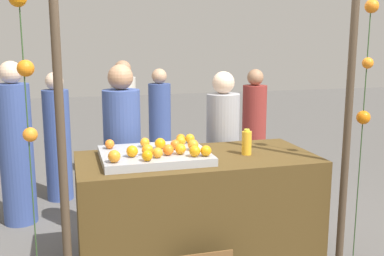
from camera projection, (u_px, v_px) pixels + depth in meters
name	position (u px, v px, depth m)	size (l,w,h in m)	color
stall_counter	(197.00, 213.00, 3.68)	(1.86, 0.87, 0.94)	#4C3819
orange_tray	(154.00, 155.00, 3.50)	(0.81, 0.65, 0.06)	#9EA0A5
orange_0	(190.00, 139.00, 3.77)	(0.08, 0.08, 0.08)	orange
orange_1	(132.00, 151.00, 3.33)	(0.09, 0.09, 0.09)	orange
orange_2	(114.00, 156.00, 3.18)	(0.09, 0.09, 0.09)	orange
orange_3	(205.00, 151.00, 3.35)	(0.08, 0.08, 0.08)	orange
orange_4	(180.00, 149.00, 3.41)	(0.08, 0.08, 0.08)	orange
orange_5	(160.00, 144.00, 3.58)	(0.09, 0.09, 0.09)	orange
orange_6	(168.00, 150.00, 3.38)	(0.08, 0.08, 0.08)	orange
orange_7	(147.00, 156.00, 3.22)	(0.08, 0.08, 0.08)	orange
orange_8	(175.00, 145.00, 3.57)	(0.07, 0.07, 0.07)	orange
orange_9	(193.00, 145.00, 3.53)	(0.09, 0.09, 0.09)	orange
orange_10	(195.00, 151.00, 3.34)	(0.08, 0.08, 0.08)	orange
orange_11	(158.00, 153.00, 3.30)	(0.08, 0.08, 0.08)	orange
orange_12	(148.00, 150.00, 3.37)	(0.09, 0.09, 0.09)	orange
orange_13	(145.00, 142.00, 3.63)	(0.08, 0.08, 0.08)	orange
orange_14	(181.00, 141.00, 3.66)	(0.08, 0.08, 0.08)	orange
orange_15	(110.00, 144.00, 3.58)	(0.07, 0.07, 0.07)	orange
orange_16	(181.00, 138.00, 3.79)	(0.08, 0.08, 0.08)	orange
juice_bottle	(247.00, 143.00, 3.63)	(0.08, 0.08, 0.21)	gold
vendor_left	(123.00, 163.00, 4.09)	(0.33, 0.33, 1.64)	#384C8C
vendor_right	(222.00, 158.00, 4.40)	(0.31, 0.31, 1.55)	#99999E
crowd_person_0	(58.00, 141.00, 5.27)	(0.30, 0.30, 1.49)	#384C8C
crowd_person_1	(160.00, 127.00, 6.14)	(0.30, 0.30, 1.47)	#384C8C
crowd_person_2	(254.00, 133.00, 5.75)	(0.30, 0.30, 1.49)	maroon
crowd_person_3	(124.00, 126.00, 5.96)	(0.32, 0.32, 1.59)	beige
crowd_person_4	(16.00, 149.00, 4.56)	(0.33, 0.33, 1.64)	#384C8C
canopy_post_left	(62.00, 151.00, 2.83)	(0.06, 0.06, 2.33)	#473828
canopy_post_right	(347.00, 133.00, 3.36)	(0.06, 0.06, 2.33)	#473828
garland_strand_left	(24.00, 64.00, 2.68)	(0.12, 0.12, 2.18)	#2D4C23
garland_strand_right	(367.00, 69.00, 3.31)	(0.11, 0.11, 2.18)	#2D4C23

